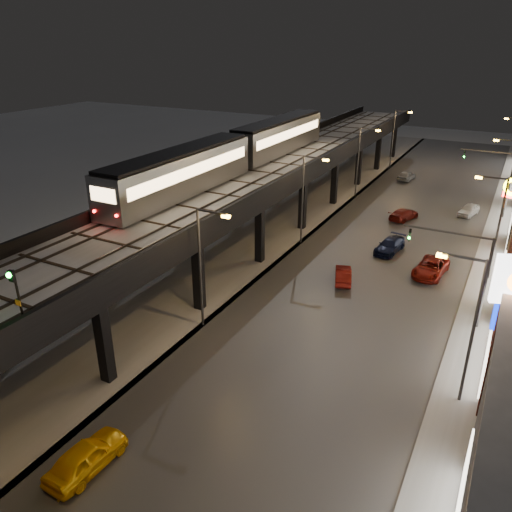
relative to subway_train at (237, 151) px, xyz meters
The scene contains 27 objects.
ground 33.99m from the subway_train, 75.03° to the right, with size 220.00×220.00×0.00m, color silver.
road_surface 18.39m from the subway_train, 11.34° to the left, with size 17.00×120.00×0.06m, color #46474D.
sidewalk_right 27.52m from the subway_train, ahead, with size 4.00×120.00×0.14m, color #9FA1A8.
under_viaduct_pavement 9.41m from the subway_train, 52.09° to the left, with size 11.00×120.00×0.06m, color #9FA1A8.
elevated_viaduct 3.83m from the subway_train, ahead, with size 9.00×100.00×6.30m.
viaduct_trackbed 3.28m from the subway_train, ahead, with size 8.40×100.00×0.32m.
viaduct_parapet_streetside 7.05m from the subway_train, ahead, with size 0.30×100.00×1.10m, color black.
viaduct_parapet_far 2.50m from the subway_train, behind, with size 0.30×100.00×1.10m, color black.
streetlight_left_1 20.71m from the subway_train, 66.75° to the right, with size 2.57×0.28×9.00m.
streetlight_right_1 31.63m from the subway_train, 36.68° to the right, with size 2.56×0.28×9.00m.
streetlight_left_2 8.75m from the subway_train, ahead, with size 2.57×0.28×9.00m.
streetlight_right_2 25.45m from the subway_train, ahead, with size 2.56×0.28×9.00m.
streetlight_left_3 19.29m from the subway_train, 64.87° to the left, with size 2.57×0.28×9.00m.
streetlight_right_3 30.71m from the subway_train, 34.30° to the left, with size 2.56×0.28×9.00m.
streetlight_left_4 36.27m from the subway_train, 77.09° to the left, with size 2.57×0.28×9.00m.
traffic_light_rig_a 26.54m from the subway_train, 21.92° to the right, with size 6.10×0.34×7.00m.
traffic_light_rig_b 31.89m from the subway_train, 39.71° to the left, with size 6.10×0.34×7.00m.
subway_train is the anchor object (origin of this frame).
rail_signal 32.38m from the subway_train, 78.60° to the right, with size 0.34×0.43×2.96m.
car_taxi 34.94m from the subway_train, 72.57° to the right, with size 1.76×4.38×1.49m, color #F3AA07.
car_near_white 18.03m from the subway_train, 26.51° to the right, with size 1.31×3.77×1.24m, color maroon.
car_mid_dark 20.62m from the subway_train, 35.76° to the left, with size 1.79×4.40×1.28m, color maroon.
car_far_white 32.04m from the subway_train, 67.57° to the left, with size 1.66×4.12×1.41m, color #8C919C.
car_onc_dark 22.43m from the subway_train, ahead, with size 2.30×4.99×1.39m, color maroon.
car_onc_white 18.23m from the subway_train, ahead, with size 1.84×4.52×1.31m, color black.
car_onc_red 28.36m from the subway_train, 36.72° to the left, with size 1.54×3.83×1.31m, color silver.
sign_carwash 32.18m from the subway_train, 32.54° to the right, with size 1.48×0.35×7.68m.
Camera 1 is at (17.43, -12.83, 19.37)m, focal length 35.00 mm.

